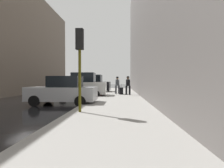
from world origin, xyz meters
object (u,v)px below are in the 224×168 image
at_px(fire_hydrant, 101,92).
at_px(traffic_light, 80,52).
at_px(parked_white_van, 82,86).
at_px(rolling_suitcase, 121,91).
at_px(parked_silver_sedan, 63,91).
at_px(pedestrian_with_fedora, 128,85).
at_px(parked_black_suv, 92,84).
at_px(pedestrian_with_beanie, 117,84).

distance_m(fire_hydrant, traffic_light, 8.79).
xyz_separation_m(parked_white_van, rolling_suitcase, (3.67, 1.21, -0.54)).
height_order(fire_hydrant, traffic_light, traffic_light).
height_order(parked_silver_sedan, parked_white_van, parked_white_van).
bearing_deg(rolling_suitcase, parked_silver_sedan, -119.19).
distance_m(traffic_light, pedestrian_with_fedora, 9.84).
bearing_deg(parked_white_van, pedestrian_with_fedora, 9.03).
xyz_separation_m(parked_white_van, pedestrian_with_fedora, (4.32, 0.69, 0.10)).
relative_size(parked_black_suv, fire_hydrant, 6.63).
bearing_deg(fire_hydrant, parked_silver_sedan, -109.23).
relative_size(traffic_light, pedestrian_with_beanie, 2.03).
bearing_deg(pedestrian_with_fedora, parked_black_suv, 130.32).
distance_m(parked_silver_sedan, parked_black_suv, 11.15).
bearing_deg(pedestrian_with_beanie, traffic_light, -97.64).
xyz_separation_m(parked_silver_sedan, pedestrian_with_fedora, (4.32, 6.05, 0.29)).
bearing_deg(traffic_light, pedestrian_with_fedora, 75.25).
xyz_separation_m(parked_silver_sedan, pedestrian_with_beanie, (3.28, 7.28, 0.29)).
distance_m(fire_hydrant, rolling_suitcase, 2.34).
relative_size(parked_black_suv, pedestrian_with_fedora, 2.63).
relative_size(parked_silver_sedan, parked_black_suv, 0.91).
relative_size(parked_silver_sedan, fire_hydrant, 6.01).
distance_m(pedestrian_with_fedora, rolling_suitcase, 1.05).
bearing_deg(pedestrian_with_fedora, traffic_light, -104.75).
xyz_separation_m(traffic_light, pedestrian_with_beanie, (1.42, 10.61, -1.62)).
bearing_deg(parked_white_van, parked_black_suv, 90.00).
bearing_deg(fire_hydrant, pedestrian_with_beanie, 55.03).
relative_size(fire_hydrant, traffic_light, 0.20).
bearing_deg(parked_silver_sedan, pedestrian_with_beanie, 65.76).
height_order(parked_silver_sedan, pedestrian_with_fedora, pedestrian_with_fedora).
bearing_deg(traffic_light, parked_black_suv, 97.30).
bearing_deg(pedestrian_with_beanie, parked_black_suv, 130.25).
relative_size(pedestrian_with_beanie, pedestrian_with_fedora, 1.00).
xyz_separation_m(pedestrian_with_beanie, rolling_suitcase, (0.40, -0.70, -0.65)).
xyz_separation_m(parked_silver_sedan, parked_black_suv, (-0.00, 11.15, 0.18)).
distance_m(parked_black_suv, rolling_suitcase, 5.89).
distance_m(traffic_light, pedestrian_with_beanie, 10.82).
bearing_deg(parked_white_van, pedestrian_with_beanie, 30.25).
xyz_separation_m(parked_silver_sedan, traffic_light, (1.85, -3.33, 1.91)).
relative_size(parked_silver_sedan, parked_white_van, 0.91).
relative_size(fire_hydrant, rolling_suitcase, 0.68).
xyz_separation_m(traffic_light, rolling_suitcase, (1.82, 9.90, -2.27)).
distance_m(parked_silver_sedan, traffic_light, 4.26).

